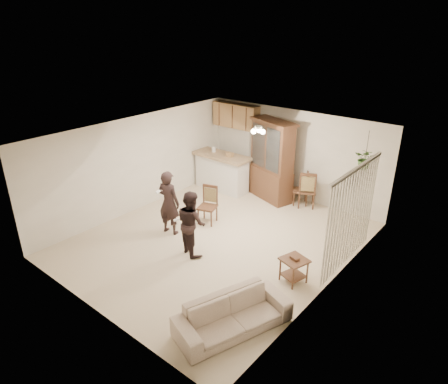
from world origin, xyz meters
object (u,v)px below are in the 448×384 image
Objects in this scene: china_hutch at (272,161)px; chair_hutch_left at (300,195)px; adult at (169,198)px; chair_bar at (208,213)px; child at (191,225)px; side_table at (294,270)px; sofa at (233,311)px; chair_hutch_right at (306,196)px.

china_hutch is 1.22m from chair_hutch_left.
adult is 1.88× the size of chair_bar.
adult is 1.09m from child.
side_table is (2.54, -3.03, -0.85)m from china_hutch.
chair_hutch_left reaches higher than side_table.
sofa is 0.83× the size of china_hutch.
chair_hutch_right is at bearing 114.90° from side_table.
chair_bar is at bearing -81.55° from china_hutch.
adult reaches higher than child.
sofa is 2.53m from child.
china_hutch is at bearing 129.96° from side_table.
sofa is at bearing 76.14° from chair_hutch_right.
side_table is at bearing 85.52° from chair_hutch_right.
china_hutch is at bearing 62.71° from chair_bar.
chair_hutch_right is (-1.38, 4.95, -0.07)m from sofa.
adult is 3.86m from chair_hutch_right.
chair_hutch_right is (0.21, -0.03, 0.03)m from chair_hutch_left.
chair_hutch_left is at bearing -37.67° from chair_hutch_right.
child is at bearing -67.49° from china_hutch.
adult is 3.30m from china_hutch.
child is (1.02, -0.31, -0.22)m from adult.
sofa is 1.77m from side_table.
chair_hutch_left is at bearing 36.99° from sofa.
child is 1.47m from chair_bar.
chair_hutch_right is (0.78, 3.67, -0.38)m from child.
sofa is 3.60m from adult.
adult is at bearing -128.94° from chair_bar.
child is 1.47× the size of chair_hutch_left.
chair_bar is (-2.92, 0.77, 0.01)m from side_table.
side_table is at bearing -5.68° from chair_hutch_left.
child is at bearing 78.56° from sofa.
chair_hutch_right reaches higher than sofa.
chair_hutch_left is 0.22m from chair_hutch_right.
side_table is 3.52m from chair_hutch_right.
chair_hutch_left reaches higher than sofa.
china_hutch reaches higher than adult.
chair_hutch_right reaches higher than side_table.
side_table is at bearing 15.92° from sofa.
chair_hutch_right is (1.44, 2.42, 0.02)m from chair_bar.
side_table is at bearing -32.50° from chair_bar.
child is 1.30× the size of chair_hutch_right.
sofa is at bearing -15.75° from chair_hutch_left.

